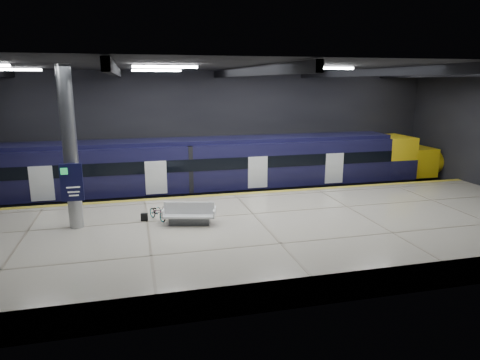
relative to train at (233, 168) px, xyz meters
name	(u,v)px	position (x,y,z in m)	size (l,w,h in m)	color
ground	(248,228)	(-0.52, -5.50, -2.06)	(30.00, 30.00, 0.00)	black
room_shell	(248,115)	(-0.52, -5.49, 3.66)	(30.10, 16.10, 8.05)	black
platform	(262,235)	(-0.52, -8.00, -1.51)	(30.00, 11.00, 1.10)	beige
safety_strip	(235,194)	(-0.52, -2.75, -0.95)	(30.00, 0.40, 0.01)	gold
rails	(225,199)	(-0.52, 0.00, -1.98)	(30.00, 1.52, 0.16)	gray
train	(233,168)	(0.00, 0.00, 0.00)	(29.40, 2.84, 3.79)	black
bench	(189,216)	(-3.69, -7.30, -0.60)	(2.47, 1.51, 1.02)	#595B60
bicycle	(158,212)	(-5.03, -6.35, -0.60)	(0.47, 1.36, 0.71)	#99999E
pannier_bag	(144,217)	(-5.63, -6.35, -0.78)	(0.30, 0.18, 0.35)	black
info_column	(70,151)	(-8.52, -6.52, 2.40)	(0.90, 0.78, 6.90)	#9EA0A5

